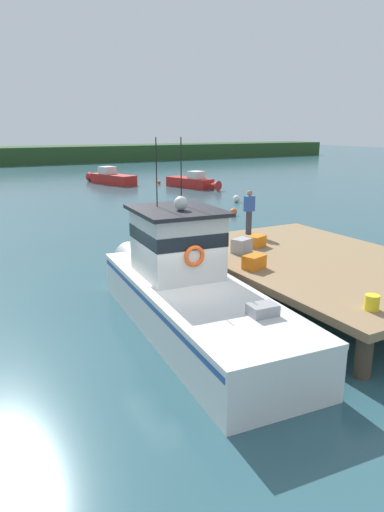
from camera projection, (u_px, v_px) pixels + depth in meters
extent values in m
plane|color=#2D5660|center=(179.00, 326.00, 12.16)|extent=(200.00, 200.00, 0.00)
cylinder|color=#4C3D2D|center=(364.00, 355.00, 9.58)|extent=(0.36, 0.36, 1.00)
cylinder|color=#4C3D2D|center=(181.00, 260.00, 16.52)|extent=(0.36, 0.36, 1.00)
cylinder|color=#4C3D2D|center=(294.00, 243.00, 18.92)|extent=(0.36, 0.36, 1.00)
cube|color=#937551|center=(319.00, 262.00, 14.09)|extent=(6.00, 9.00, 0.20)
cube|color=white|center=(195.00, 312.00, 11.67)|extent=(3.13, 8.17, 1.10)
cone|color=white|center=(136.00, 262.00, 15.98)|extent=(1.24, 1.88, 1.10)
cube|color=#234C9E|center=(195.00, 295.00, 11.55)|extent=(3.14, 8.02, 0.12)
cube|color=white|center=(195.00, 289.00, 11.51)|extent=(3.17, 8.18, 0.12)
cube|color=silver|center=(177.00, 246.00, 12.34)|extent=(2.07, 2.34, 1.80)
cube|color=black|center=(177.00, 234.00, 12.25)|extent=(2.09, 2.37, 0.36)
cube|color=#232328|center=(176.00, 210.00, 12.08)|extent=(2.33, 2.66, 0.10)
sphere|color=white|center=(181.00, 203.00, 11.76)|extent=(0.36, 0.36, 0.36)
cylinder|color=black|center=(156.00, 172.00, 12.13)|extent=(0.03, 0.03, 1.80)
cylinder|color=black|center=(181.00, 171.00, 12.41)|extent=(0.03, 0.03, 1.80)
cube|color=#939399|center=(262.00, 312.00, 9.75)|extent=(0.63, 0.49, 0.36)
torus|color=orange|center=(237.00, 337.00, 8.88)|extent=(0.60, 0.60, 0.12)
torus|color=#EA5119|center=(194.00, 256.00, 11.33)|extent=(0.55, 0.14, 0.54)
cube|color=orange|center=(254.00, 262.00, 13.02)|extent=(0.71, 0.60, 0.38)
cube|color=orange|center=(256.00, 241.00, 15.44)|extent=(0.72, 0.63, 0.37)
cube|color=#9E9EA3|center=(242.00, 246.00, 14.69)|extent=(0.72, 0.62, 0.45)
cylinder|color=yellow|center=(372.00, 302.00, 10.06)|extent=(0.32, 0.32, 0.34)
cylinder|color=#383842|center=(249.00, 223.00, 17.20)|extent=(0.22, 0.22, 0.86)
cube|color=#2D56A8|center=(249.00, 204.00, 17.01)|extent=(0.36, 0.22, 0.56)
sphere|color=#9E7051|center=(250.00, 193.00, 16.91)|extent=(0.20, 0.20, 0.20)
cube|color=red|center=(113.00, 179.00, 42.76)|extent=(3.07, 5.16, 0.89)
cone|color=red|center=(93.00, 177.00, 44.76)|extent=(1.24, 1.45, 0.89)
cube|color=silver|center=(107.00, 170.00, 43.11)|extent=(1.58, 1.57, 0.67)
cube|color=red|center=(190.00, 183.00, 40.48)|extent=(2.65, 4.77, 0.83)
cone|color=red|center=(213.00, 185.00, 38.53)|extent=(1.11, 1.32, 0.83)
cube|color=silver|center=(196.00, 175.00, 39.74)|extent=(1.43, 1.41, 0.62)
sphere|color=silver|center=(236.00, 199.00, 32.44)|extent=(0.49, 0.49, 0.49)
sphere|color=red|center=(295.00, 231.00, 22.27)|extent=(0.48, 0.48, 0.48)
sphere|color=#EA5B19|center=(159.00, 182.00, 42.96)|extent=(0.33, 0.33, 0.33)
sphere|color=#EA5B19|center=(233.00, 212.00, 27.54)|extent=(0.42, 0.42, 0.42)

